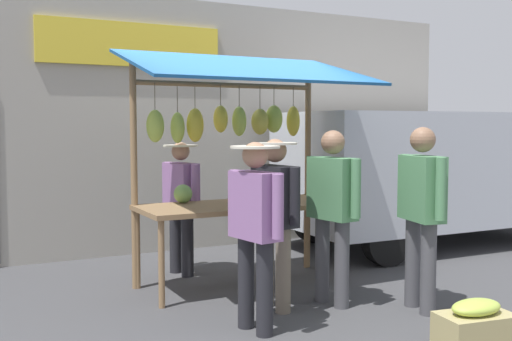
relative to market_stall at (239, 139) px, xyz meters
The scene contains 10 objects.
ground_plane 1.57m from the market_stall, 98.02° to the left, with size 40.00×40.00×0.00m, color #424244.
street_backdrop 2.13m from the market_stall, 88.38° to the right, with size 9.00×0.30×3.40m.
market_stall is the anchor object (origin of this frame).
vendor_with_sunhat 1.04m from the market_stall, 58.97° to the right, with size 0.39×0.65×1.52m.
shopper_in_grey_tee 1.68m from the market_stall, 69.04° to the left, with size 0.41×0.67×1.57m.
shopper_in_striped_shirt 1.33m from the market_stall, 112.21° to the left, with size 0.29×0.70×1.66m.
shopper_with_shopping_bag 2.03m from the market_stall, 123.11° to the left, with size 0.32×0.70×1.69m.
shopper_with_ponytail 1.18m from the market_stall, 83.62° to the left, with size 0.41×0.68×1.58m.
parked_van 3.43m from the market_stall, 167.54° to the right, with size 4.44×1.95×1.88m.
produce_crate_near 3.03m from the market_stall, 106.08° to the left, with size 0.62×0.42×0.39m.
Camera 1 is at (2.85, 5.79, 1.70)m, focal length 42.97 mm.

